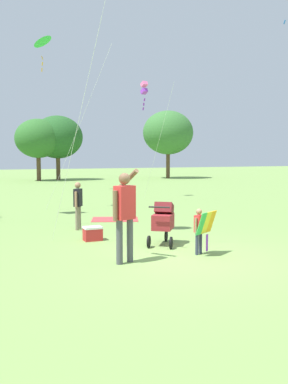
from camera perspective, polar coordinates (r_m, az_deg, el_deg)
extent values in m
plane|color=#75994C|center=(8.79, 5.21, -8.98)|extent=(120.00, 120.00, 0.00)
cylinder|color=brown|center=(36.60, -14.20, 3.09)|extent=(0.36, 0.36, 2.03)
ellipsoid|color=#2D6628|center=(36.61, -14.28, 7.11)|extent=(3.88, 3.49, 3.30)
cylinder|color=brown|center=(37.41, -11.65, 3.15)|extent=(0.36, 0.36, 2.00)
ellipsoid|color=#235623|center=(37.43, -11.72, 7.36)|extent=(4.38, 3.94, 3.72)
cylinder|color=brown|center=(39.52, 3.30, 3.61)|extent=(0.36, 0.36, 2.37)
ellipsoid|color=#387033|center=(39.57, 3.32, 8.11)|extent=(4.81, 4.33, 4.09)
cylinder|color=#33384C|center=(9.18, 7.72, -6.85)|extent=(0.07, 0.07, 0.49)
cylinder|color=#33384C|center=(9.05, 7.25, -7.02)|extent=(0.07, 0.07, 0.49)
cube|color=red|center=(9.04, 7.52, -4.29)|extent=(0.25, 0.22, 0.36)
cylinder|color=#A37556|center=(9.16, 7.93, -4.34)|extent=(0.05, 0.05, 0.32)
cylinder|color=#A37556|center=(8.93, 7.10, -4.57)|extent=(0.05, 0.05, 0.32)
sphere|color=#A37556|center=(9.00, 7.54, -2.68)|extent=(0.13, 0.13, 0.13)
cube|color=#F4A319|center=(9.13, 9.15, -4.00)|extent=(0.26, 0.25, 0.48)
cube|color=yellow|center=(8.95, 8.53, -4.17)|extent=(0.26, 0.25, 0.48)
cube|color=green|center=(8.77, 7.88, -4.35)|extent=(0.26, 0.25, 0.48)
cube|color=purple|center=(9.01, 8.61, -6.87)|extent=(0.08, 0.05, 0.36)
cylinder|color=#4C4C51|center=(8.20, -3.37, -6.85)|extent=(0.13, 0.13, 0.88)
cylinder|color=#4C4C51|center=(8.37, -1.94, -6.59)|extent=(0.13, 0.13, 0.88)
cube|color=red|center=(8.16, -2.67, -1.43)|extent=(0.44, 0.36, 0.66)
cylinder|color=brown|center=(8.01, -3.96, -1.89)|extent=(0.10, 0.10, 0.59)
cylinder|color=brown|center=(8.39, -2.11, 1.84)|extent=(0.27, 0.53, 0.41)
sphere|color=brown|center=(8.12, -2.68, 1.83)|extent=(0.23, 0.23, 0.23)
cylinder|color=black|center=(10.40, 3.05, -5.99)|extent=(0.20, 0.25, 0.28)
cylinder|color=black|center=(9.68, 0.66, -6.81)|extent=(0.20, 0.25, 0.28)
cylinder|color=black|center=(9.58, 3.71, -6.94)|extent=(0.20, 0.25, 0.28)
cube|color=maroon|center=(9.92, 2.62, -4.06)|extent=(0.74, 0.78, 0.36)
cube|color=maroon|center=(10.00, 2.76, -2.25)|extent=(0.58, 0.58, 0.35)
cylinder|color=black|center=(9.42, 2.10, -2.09)|extent=(0.41, 0.32, 0.04)
cylinder|color=silver|center=(9.52, -7.83, 14.44)|extent=(1.16, 2.61, 7.38)
cube|color=pink|center=(21.25, 0.02, 14.53)|extent=(0.32, 0.37, 0.30)
cube|color=purple|center=(21.19, 0.02, 13.61)|extent=(0.32, 0.37, 0.30)
cube|color=purple|center=(21.12, 0.07, 12.51)|extent=(0.09, 0.06, 0.14)
cube|color=purple|center=(21.11, -0.03, 11.91)|extent=(0.08, 0.04, 0.14)
cube|color=purple|center=(21.09, -0.11, 11.31)|extent=(0.09, 0.05, 0.14)
cylinder|color=silver|center=(19.59, 1.93, 6.51)|extent=(0.09, 3.06, 5.29)
cone|color=green|center=(17.28, -13.71, 19.39)|extent=(0.95, 0.98, 0.42)
cube|color=#F4A319|center=(17.10, -13.75, 17.38)|extent=(0.08, 0.09, 0.14)
cube|color=#F4A319|center=(17.05, -13.74, 16.66)|extent=(0.07, 0.09, 0.14)
cube|color=#F4A319|center=(17.03, -13.79, 15.92)|extent=(0.06, 0.08, 0.14)
cylinder|color=silver|center=(16.27, -9.03, 8.47)|extent=(2.28, 1.51, 6.26)
cube|color=blue|center=(34.35, 18.66, 21.16)|extent=(0.26, 0.23, 0.27)
cylinder|color=#7F705B|center=(12.05, -9.14, -3.59)|extent=(0.10, 0.10, 0.67)
cylinder|color=#7F705B|center=(12.25, -8.84, -3.45)|extent=(0.10, 0.10, 0.67)
cube|color=black|center=(12.07, -9.02, -0.76)|extent=(0.31, 0.35, 0.50)
cylinder|color=#A37556|center=(11.90, -9.29, -1.01)|extent=(0.07, 0.07, 0.45)
cylinder|color=#A37556|center=(12.25, -8.76, -0.84)|extent=(0.07, 0.07, 0.45)
sphere|color=#A37556|center=(12.04, -9.05, 0.93)|extent=(0.17, 0.17, 0.17)
cube|color=#CC3D3D|center=(13.94, -3.99, -3.75)|extent=(1.80, 1.54, 0.02)
cube|color=red|center=(10.57, -7.03, -5.79)|extent=(0.44, 0.32, 0.30)
cube|color=white|center=(10.54, -7.04, -4.85)|extent=(0.45, 0.33, 0.05)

